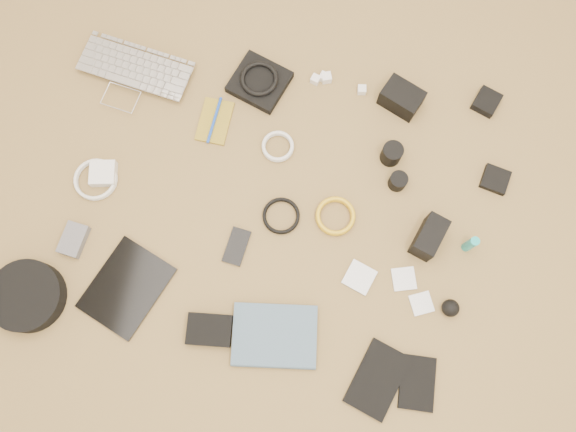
% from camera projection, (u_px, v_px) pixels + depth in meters
% --- Properties ---
extents(laptop, '(0.40, 0.31, 0.03)m').
position_uv_depth(laptop, '(130.00, 82.00, 1.82)').
color(laptop, '#B9B9BE').
rests_on(laptop, ground).
extents(headphone_pouch, '(0.21, 0.21, 0.03)m').
position_uv_depth(headphone_pouch, '(260.00, 82.00, 1.82)').
color(headphone_pouch, black).
rests_on(headphone_pouch, ground).
extents(headphones, '(0.16, 0.16, 0.02)m').
position_uv_depth(headphones, '(259.00, 79.00, 1.80)').
color(headphones, black).
rests_on(headphones, headphone_pouch).
extents(charger_a, '(0.03, 0.03, 0.03)m').
position_uv_depth(charger_a, '(315.00, 79.00, 1.82)').
color(charger_a, silver).
rests_on(charger_a, ground).
extents(charger_b, '(0.03, 0.03, 0.03)m').
position_uv_depth(charger_b, '(324.00, 77.00, 1.83)').
color(charger_b, silver).
rests_on(charger_b, ground).
extents(charger_c, '(0.03, 0.03, 0.02)m').
position_uv_depth(charger_c, '(362.00, 90.00, 1.82)').
color(charger_c, silver).
rests_on(charger_c, ground).
extents(charger_d, '(0.04, 0.04, 0.03)m').
position_uv_depth(charger_d, '(326.00, 78.00, 1.82)').
color(charger_d, silver).
rests_on(charger_d, ground).
extents(dslr_camera, '(0.15, 0.13, 0.07)m').
position_uv_depth(dslr_camera, '(401.00, 98.00, 1.78)').
color(dslr_camera, black).
rests_on(dslr_camera, ground).
extents(lens_pouch, '(0.10, 0.10, 0.03)m').
position_uv_depth(lens_pouch, '(487.00, 102.00, 1.80)').
color(lens_pouch, black).
rests_on(lens_pouch, ground).
extents(notebook_olive, '(0.10, 0.15, 0.01)m').
position_uv_depth(notebook_olive, '(215.00, 121.00, 1.80)').
color(notebook_olive, olive).
rests_on(notebook_olive, ground).
extents(pen_blue, '(0.02, 0.16, 0.01)m').
position_uv_depth(pen_blue, '(214.00, 120.00, 1.79)').
color(pen_blue, '#163EB2').
rests_on(pen_blue, notebook_olive).
extents(cable_white_a, '(0.12, 0.12, 0.01)m').
position_uv_depth(cable_white_a, '(278.00, 147.00, 1.77)').
color(cable_white_a, silver).
rests_on(cable_white_a, ground).
extents(lens_a, '(0.07, 0.07, 0.07)m').
position_uv_depth(lens_a, '(392.00, 154.00, 1.74)').
color(lens_a, black).
rests_on(lens_a, ground).
extents(lens_b, '(0.07, 0.07, 0.05)m').
position_uv_depth(lens_b, '(398.00, 181.00, 1.73)').
color(lens_b, black).
rests_on(lens_b, ground).
extents(card_reader, '(0.09, 0.09, 0.02)m').
position_uv_depth(card_reader, '(495.00, 180.00, 1.74)').
color(card_reader, black).
rests_on(card_reader, ground).
extents(power_brick, '(0.09, 0.09, 0.03)m').
position_uv_depth(power_brick, '(103.00, 173.00, 1.74)').
color(power_brick, silver).
rests_on(power_brick, ground).
extents(cable_white_b, '(0.15, 0.15, 0.01)m').
position_uv_depth(cable_white_b, '(96.00, 180.00, 1.75)').
color(cable_white_b, silver).
rests_on(cable_white_b, ground).
extents(cable_black, '(0.14, 0.14, 0.01)m').
position_uv_depth(cable_black, '(281.00, 216.00, 1.72)').
color(cable_black, black).
rests_on(cable_black, ground).
extents(cable_yellow, '(0.13, 0.13, 0.01)m').
position_uv_depth(cable_yellow, '(335.00, 217.00, 1.72)').
color(cable_yellow, gold).
rests_on(cable_yellow, ground).
extents(flash, '(0.10, 0.14, 0.09)m').
position_uv_depth(flash, '(429.00, 237.00, 1.66)').
color(flash, black).
rests_on(flash, ground).
extents(lens_cleaner, '(0.03, 0.03, 0.09)m').
position_uv_depth(lens_cleaner, '(470.00, 244.00, 1.65)').
color(lens_cleaner, teal).
rests_on(lens_cleaner, ground).
extents(battery_charger, '(0.08, 0.11, 0.03)m').
position_uv_depth(battery_charger, '(74.00, 240.00, 1.69)').
color(battery_charger, '#55555A').
rests_on(battery_charger, ground).
extents(tablet, '(0.27, 0.30, 0.01)m').
position_uv_depth(tablet, '(127.00, 288.00, 1.66)').
color(tablet, black).
rests_on(tablet, ground).
extents(phone, '(0.07, 0.12, 0.01)m').
position_uv_depth(phone, '(237.00, 246.00, 1.70)').
color(phone, black).
rests_on(phone, ground).
extents(filter_case_left, '(0.10, 0.10, 0.01)m').
position_uv_depth(filter_case_left, '(359.00, 277.00, 1.67)').
color(filter_case_left, silver).
rests_on(filter_case_left, ground).
extents(filter_case_mid, '(0.08, 0.08, 0.01)m').
position_uv_depth(filter_case_mid, '(404.00, 279.00, 1.67)').
color(filter_case_mid, silver).
rests_on(filter_case_mid, ground).
extents(filter_case_right, '(0.08, 0.08, 0.01)m').
position_uv_depth(filter_case_right, '(421.00, 303.00, 1.65)').
color(filter_case_right, silver).
rests_on(filter_case_right, ground).
extents(air_blower, '(0.05, 0.05, 0.05)m').
position_uv_depth(air_blower, '(450.00, 308.00, 1.63)').
color(air_blower, black).
rests_on(air_blower, ground).
extents(headphone_case, '(0.25, 0.25, 0.06)m').
position_uv_depth(headphone_case, '(27.00, 296.00, 1.63)').
color(headphone_case, black).
rests_on(headphone_case, ground).
extents(drive_case, '(0.14, 0.10, 0.03)m').
position_uv_depth(drive_case, '(209.00, 330.00, 1.62)').
color(drive_case, black).
rests_on(drive_case, ground).
extents(paperback, '(0.26, 0.21, 0.02)m').
position_uv_depth(paperback, '(273.00, 368.00, 1.60)').
color(paperback, '#41596F').
rests_on(paperback, ground).
extents(notebook_black_a, '(0.18, 0.23, 0.01)m').
position_uv_depth(notebook_black_a, '(377.00, 379.00, 1.60)').
color(notebook_black_a, black).
rests_on(notebook_black_a, ground).
extents(notebook_black_b, '(0.10, 0.15, 0.01)m').
position_uv_depth(notebook_black_b, '(417.00, 383.00, 1.60)').
color(notebook_black_b, black).
rests_on(notebook_black_b, ground).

